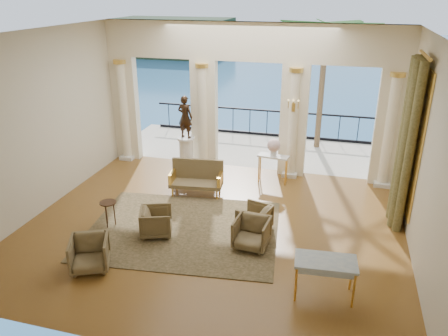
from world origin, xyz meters
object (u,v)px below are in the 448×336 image
(game_table, at_px, (326,264))
(statue, at_px, (185,117))
(armchair_a, at_px, (89,252))
(pedestal, at_px, (186,154))
(armchair_d, at_px, (156,220))
(armchair_c, at_px, (254,218))
(side_table, at_px, (108,205))
(settee, at_px, (197,177))
(console_table, at_px, (273,160))
(armchair_b, at_px, (252,232))

(game_table, distance_m, statue, 6.97)
(armchair_a, relative_size, statue, 0.59)
(pedestal, relative_size, statue, 0.82)
(armchair_d, bearing_deg, pedestal, -10.23)
(armchair_d, height_order, game_table, game_table)
(game_table, relative_size, pedestal, 1.09)
(armchair_c, bearing_deg, side_table, -64.70)
(armchair_a, height_order, settee, settee)
(armchair_c, relative_size, armchair_d, 0.99)
(settee, bearing_deg, game_table, -50.99)
(armchair_d, relative_size, side_table, 1.12)
(armchair_d, distance_m, console_table, 4.26)
(game_table, bearing_deg, pedestal, 126.85)
(side_table, bearing_deg, statue, 81.40)
(armchair_b, bearing_deg, side_table, -175.17)
(armchair_b, bearing_deg, settee, 136.45)
(statue, bearing_deg, pedestal, -53.40)
(armchair_b, xyz_separation_m, armchair_d, (-2.26, -0.06, -0.02))
(armchair_b, height_order, settee, settee)
(armchair_a, relative_size, console_table, 0.83)
(armchair_c, xyz_separation_m, game_table, (1.74, -1.97, 0.34))
(armchair_b, xyz_separation_m, game_table, (1.65, -1.28, 0.31))
(armchair_b, relative_size, settee, 0.50)
(side_table, bearing_deg, armchair_b, 0.16)
(armchair_a, height_order, game_table, same)
(armchair_b, distance_m, settee, 3.09)
(game_table, height_order, side_table, game_table)
(settee, distance_m, game_table, 5.17)
(armchair_c, relative_size, settee, 0.47)
(settee, distance_m, side_table, 2.74)
(armchair_b, relative_size, game_table, 0.65)
(armchair_b, distance_m, game_table, 2.12)
(armchair_a, xyz_separation_m, game_table, (4.69, 0.40, 0.31))
(armchair_d, bearing_deg, armchair_a, 134.57)
(side_table, bearing_deg, armchair_a, -73.69)
(game_table, xyz_separation_m, statue, (-4.59, 5.14, 1.04))
(armchair_d, distance_m, side_table, 1.27)
(settee, height_order, game_table, settee)
(game_table, relative_size, console_table, 1.26)
(pedestal, bearing_deg, game_table, -48.27)
(pedestal, height_order, console_table, pedestal)
(armchair_a, relative_size, settee, 0.51)
(settee, xyz_separation_m, console_table, (1.93, 1.31, 0.23))
(armchair_d, bearing_deg, side_table, 67.61)
(settee, height_order, side_table, settee)
(game_table, bearing_deg, side_table, 161.31)
(armchair_a, height_order, console_table, console_table)
(settee, xyz_separation_m, side_table, (-1.46, -2.32, 0.08))
(armchair_c, relative_size, game_table, 0.61)
(armchair_b, bearing_deg, game_table, -33.09)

